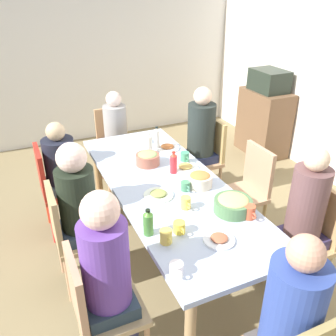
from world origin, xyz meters
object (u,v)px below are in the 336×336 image
(plate_3, at_px, (219,239))
(cup_3, at_px, (146,139))
(bowl_1, at_px, (200,180))
(side_cabinet, at_px, (264,123))
(chair_5, at_px, (308,235))
(bottle_2, at_px, (149,144))
(cup_4, at_px, (186,186))
(cup_7, at_px, (186,203))
(person_7, at_px, (108,270))
(bottle_0, at_px, (157,139))
(dining_table, at_px, (168,192))
(person_5, at_px, (304,214))
(person_6, at_px, (116,132))
(bowl_2, at_px, (233,204))
(plate_2, at_px, (158,195))
(chair_1, at_px, (206,155))
(cup_0, at_px, (166,237))
(cup_2, at_px, (179,227))
(plate_1, at_px, (185,167))
(cup_6, at_px, (249,212))
(chair_2, at_px, (71,232))
(chair_3, at_px, (248,187))
(chair_0, at_px, (55,186))
(chair_6, at_px, (115,141))
(person_1, at_px, (200,136))
(person_4, at_px, (289,320))
(bowl_0, at_px, (148,158))
(bottle_1, at_px, (174,163))
(bottle_3, at_px, (148,223))
(cup_5, at_px, (185,157))
(cup_1, at_px, (177,269))
(chair_7, at_px, (97,307))
(microwave, at_px, (269,80))
(person_2, at_px, (79,204))
(person_0, at_px, (63,169))

(plate_3, height_order, cup_3, cup_3)
(bowl_1, bearing_deg, side_cabinet, 129.86)
(chair_5, relative_size, bottle_2, 4.15)
(cup_4, distance_m, cup_7, 0.25)
(person_7, height_order, bottle_0, person_7)
(dining_table, height_order, cup_4, cup_4)
(person_5, height_order, person_6, person_5)
(plate_3, xyz_separation_m, bowl_2, (-0.25, 0.27, 0.04))
(plate_2, bearing_deg, chair_1, 133.54)
(side_cabinet, bearing_deg, cup_0, -48.96)
(cup_2, relative_size, bottle_0, 0.51)
(plate_3, distance_m, bottle_0, 1.49)
(plate_1, bearing_deg, cup_6, 4.92)
(chair_2, bearing_deg, chair_3, 90.00)
(bowl_2, bearing_deg, chair_5, 67.22)
(side_cabinet, bearing_deg, plate_2, -54.90)
(chair_0, bearing_deg, chair_6, 133.22)
(person_5, bearing_deg, person_1, 179.93)
(chair_1, distance_m, person_4, 2.38)
(cup_3, bearing_deg, chair_3, 38.17)
(chair_0, bearing_deg, bowl_0, 64.99)
(bowl_2, distance_m, side_cabinet, 2.76)
(bottle_2, bearing_deg, chair_0, -100.41)
(bowl_2, bearing_deg, bottle_1, -168.84)
(plate_3, bearing_deg, plate_2, -167.75)
(bottle_3, bearing_deg, cup_3, 159.41)
(chair_2, xyz_separation_m, person_6, (-1.45, 0.82, 0.16))
(cup_5, relative_size, bottle_2, 0.53)
(cup_5, bearing_deg, cup_1, -28.60)
(person_7, relative_size, cup_3, 10.67)
(person_6, bearing_deg, chair_5, 20.15)
(bowl_0, bearing_deg, person_5, 32.22)
(bottle_2, bearing_deg, bottle_3, -21.90)
(chair_6, xyz_separation_m, person_7, (2.32, -0.73, 0.25))
(plate_3, distance_m, cup_1, 0.40)
(plate_1, relative_size, cup_2, 1.97)
(chair_1, distance_m, plate_1, 0.85)
(chair_0, distance_m, cup_0, 1.55)
(cup_4, bearing_deg, chair_7, -55.08)
(chair_6, height_order, person_6, person_6)
(bowl_2, relative_size, microwave, 0.57)
(dining_table, height_order, person_2, person_2)
(bowl_1, height_order, cup_4, bowl_1)
(cup_0, bearing_deg, bottle_2, 162.95)
(chair_3, bearing_deg, chair_2, -90.00)
(chair_5, bearing_deg, bottle_2, -151.96)
(bottle_1, xyz_separation_m, microwave, (-1.30, 2.00, 0.20))
(person_1, bearing_deg, chair_6, -136.56)
(chair_3, height_order, bottle_1, bottle_1)
(person_0, relative_size, person_5, 0.90)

